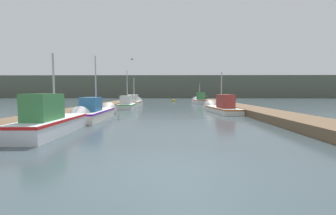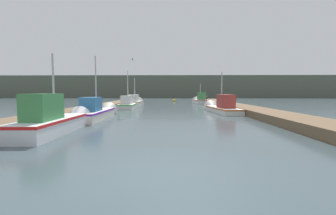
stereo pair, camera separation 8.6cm
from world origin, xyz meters
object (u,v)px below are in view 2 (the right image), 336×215
Objects in this scene: fishing_boat_0 at (56,120)px; fishing_boat_1 at (98,112)px; fishing_boat_2 at (220,107)px; channel_buoy at (174,101)px; mooring_piling_0 at (206,100)px; mooring_piling_1 at (133,99)px; seagull_lead at (132,59)px; fishing_boat_5 at (200,100)px; mooring_piling_3 at (225,102)px; fishing_boat_4 at (135,102)px; mooring_piling_2 at (224,102)px; fishing_boat_3 at (128,104)px.

fishing_boat_0 is 4.99m from fishing_boat_1.
fishing_boat_2 reaches higher than channel_buoy.
mooring_piling_0 reaches higher than channel_buoy.
fishing_boat_1 is at bearing -117.59° from mooring_piling_0.
mooring_piling_1 is 15.72m from seagull_lead.
fishing_boat_5 is 4.40× the size of channel_buoy.
mooring_piling_0 is 0.83× the size of mooring_piling_3.
fishing_boat_4 is 7.89× the size of seagull_lead.
fishing_boat_0 reaches higher than channel_buoy.
mooring_piling_0 is 0.84× the size of mooring_piling_2.
channel_buoy is at bearing 70.49° from fishing_boat_3.
fishing_boat_3 reaches higher than channel_buoy.
fishing_boat_1 reaches higher than fishing_boat_2.
mooring_piling_0 is (0.98, 14.29, 0.13)m from fishing_boat_2.
fishing_boat_3 is at bearing -83.18° from mooring_piling_1.
fishing_boat_2 is 5.05× the size of mooring_piling_1.
fishing_boat_2 is 6.02× the size of channel_buoy.
fishing_boat_5 reaches higher than mooring_piling_2.
mooring_piling_2 is 10.73m from seagull_lead.
fishing_boat_0 reaches higher than mooring_piling_3.
fishing_boat_0 is 5.03× the size of channel_buoy.
fishing_boat_4 reaches higher than mooring_piling_0.
fishing_boat_4 is 10.94m from mooring_piling_0.
mooring_piling_0 is at bearing 142.50° from seagull_lead.
mooring_piling_0 is 7.85m from channel_buoy.
fishing_boat_4 reaches higher than fishing_boat_2.
channel_buoy is 1.87× the size of seagull_lead.
mooring_piling_3 is (0.14, -0.15, 0.00)m from mooring_piling_2.
fishing_boat_5 is 1.18m from mooring_piling_0.
fishing_boat_0 is at bearing -139.35° from fishing_boat_2.
mooring_piling_3 is (0.34, -10.38, 0.11)m from mooring_piling_0.
mooring_piling_1 is (-0.74, 22.46, 0.13)m from fishing_boat_0.
mooring_piling_2 is 0.99× the size of mooring_piling_3.
fishing_boat_0 is at bearing -92.67° from fishing_boat_1.
fishing_boat_2 is 14.33m from mooring_piling_0.
seagull_lead is at bearing -143.04° from mooring_piling_2.
channel_buoy is 23.19m from seagull_lead.
fishing_boat_2 is 11.27× the size of seagull_lead.
mooring_piling_1 is at bearing 140.24° from mooring_piling_2.
fishing_boat_0 is 8.41m from seagull_lead.
fishing_boat_5 is 3.63× the size of mooring_piling_3.
fishing_boat_3 is 4.12× the size of mooring_piling_1.
fishing_boat_2 is at bearing -44.93° from fishing_boat_4.
fishing_boat_0 is 9.43× the size of seagull_lead.
fishing_boat_5 is 9.88m from mooring_piling_3.
fishing_boat_4 is at bearing -157.90° from fishing_boat_5.
fishing_boat_1 is 25.51m from channel_buoy.
fishing_boat_3 is 12.36m from fishing_boat_5.
fishing_boat_1 is 13.11m from mooring_piling_3.
mooring_piling_3 is (10.21, 13.32, 0.14)m from fishing_boat_0.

